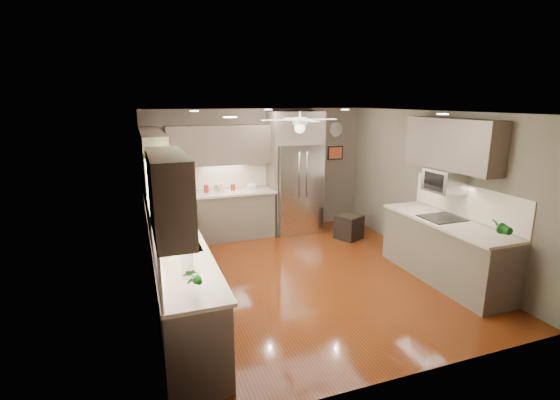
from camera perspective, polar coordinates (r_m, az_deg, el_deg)
floor at (r=6.43m, az=3.60°, el=-10.63°), size 5.00×5.00×0.00m
ceiling at (r=5.85m, az=3.98°, el=12.25°), size 5.00×5.00×0.00m
wall_back at (r=8.32m, az=-3.14°, el=4.09°), size 4.50×0.00×4.50m
wall_front at (r=3.96m, az=18.53°, el=-7.80°), size 4.50×0.00×4.50m
wall_left at (r=5.54m, az=-18.10°, el=-1.62°), size 0.00×5.00×5.00m
wall_right at (r=7.20m, az=20.43°, el=1.69°), size 0.00×5.00×5.00m
canister_a at (r=7.84m, az=-10.33°, el=1.57°), size 0.12×0.12×0.14m
canister_b at (r=7.89m, az=-8.96°, el=1.63°), size 0.08×0.08×0.13m
canister_c at (r=7.86m, az=-8.25°, el=1.76°), size 0.13×0.13×0.16m
canister_d at (r=7.98m, az=-6.65°, el=1.77°), size 0.11×0.11×0.13m
soap_bottle at (r=5.72m, az=-16.18°, el=-3.17°), size 0.12×0.12×0.20m
potted_plant_left at (r=3.88m, az=-12.30°, el=-10.54°), size 0.17×0.13×0.29m
potted_plant_right at (r=5.81m, az=28.66°, el=-3.41°), size 0.19×0.16×0.33m
bowl at (r=8.03m, az=-3.95°, el=1.64°), size 0.22×0.22×0.05m
left_run at (r=5.93m, az=-14.72°, el=-8.16°), size 0.65×4.70×1.45m
back_run at (r=8.03m, az=-7.41°, el=-1.97°), size 1.85×0.65×1.45m
uppers at (r=6.32m, az=-4.95°, el=6.64°), size 4.50×4.70×0.95m
window at (r=4.98m, az=-17.79°, el=0.28°), size 0.05×1.12×0.92m
sink at (r=5.18m, az=-14.06°, el=-6.39°), size 0.50×0.70×0.32m
refrigerator at (r=8.24m, az=2.23°, el=3.57°), size 1.06×0.75×2.45m
right_run at (r=6.62m, az=22.17°, el=-6.40°), size 0.70×2.20×1.45m
microwave at (r=6.61m, az=22.15°, el=2.54°), size 0.43×0.55×0.34m
ceiling_fan at (r=6.13m, az=2.80°, el=10.77°), size 1.18×1.18×0.32m
recessed_lights at (r=6.20m, az=2.11°, el=12.31°), size 2.84×3.14×0.01m
wall_clock at (r=8.87m, az=7.88°, el=9.80°), size 0.30×0.03×0.30m
framed_print at (r=8.91m, az=7.79°, el=6.59°), size 0.36×0.03×0.30m
stool at (r=8.10m, az=9.66°, el=-3.73°), size 0.57×0.57×0.49m
paper_towel at (r=4.17m, az=-12.91°, el=-8.82°), size 0.12×0.12×0.31m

